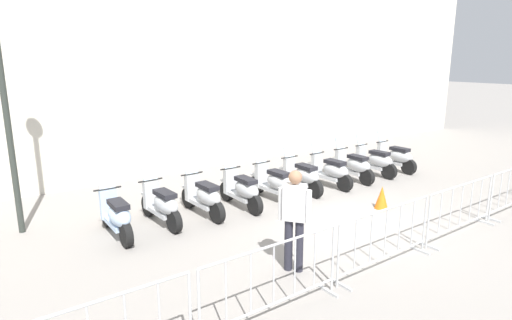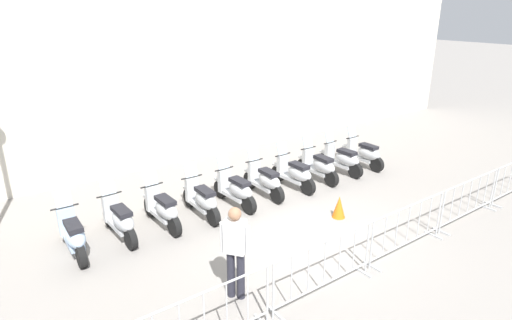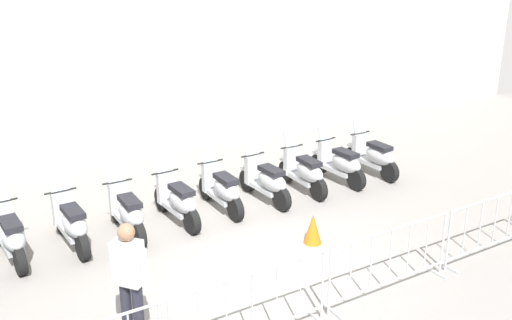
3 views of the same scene
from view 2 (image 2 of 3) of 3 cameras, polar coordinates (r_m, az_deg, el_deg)
The scene contains 16 objects.
ground_plane at distance 9.68m, azimuth 7.26°, elevation -10.15°, with size 120.00×120.00×0.00m, color gray.
motorcycle_0 at distance 9.48m, azimuth -23.50°, elevation -9.30°, with size 0.62×1.72×1.24m.
motorcycle_1 at distance 9.75m, azimuth -17.95°, elevation -7.74°, with size 0.68×1.71×1.24m.
motorcycle_2 at distance 10.00m, azimuth -12.50°, elevation -6.51°, with size 0.68×1.71×1.24m.
motorcycle_3 at distance 10.31m, azimuth -7.31°, elevation -5.36°, with size 0.62×1.72×1.24m.
motorcycle_4 at distance 10.79m, azimuth -2.74°, elevation -4.06°, with size 0.69×1.71×1.24m.
motorcycle_5 at distance 11.36m, azimuth 1.22°, elevation -2.80°, with size 0.62×1.72×1.24m.
motorcycle_6 at distance 11.90m, azimuth 5.25°, elevation -1.83°, with size 0.68×1.71×1.24m.
motorcycle_7 at distance 12.55m, azimuth 8.54°, elevation -0.82°, with size 0.60×1.72×1.24m.
motorcycle_8 at distance 13.25m, azimuth 11.56°, elevation 0.09°, with size 0.69×1.71×1.24m.
motorcycle_9 at distance 13.95m, azimuth 14.37°, elevation 0.85°, with size 0.64×1.72×1.24m.
barrier_segment_2 at distance 7.69m, azimuth 9.24°, elevation -14.15°, with size 2.28×0.78×1.07m.
barrier_segment_3 at distance 9.34m, azimuth 19.84°, elevation -8.71°, with size 2.28×0.78×1.07m.
barrier_segment_4 at distance 11.25m, azimuth 26.87°, elevation -4.84°, with size 2.28×0.78×1.07m.
officer_near_row_end at distance 7.28m, azimuth -2.81°, elevation -11.79°, with size 0.42×0.41×1.73m.
traffic_cone at distance 10.48m, azimuth 11.17°, elevation -6.25°, with size 0.32×0.32×0.55m, color orange.
Camera 2 is at (-4.80, -6.93, 4.75)m, focal length 29.55 mm.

